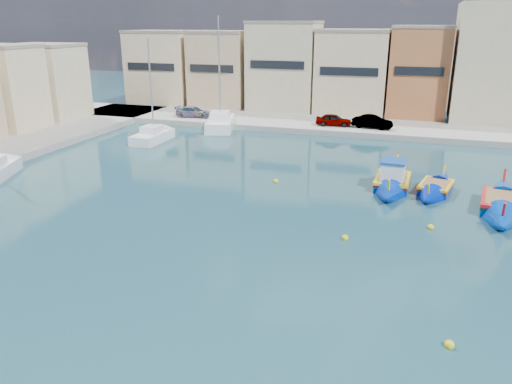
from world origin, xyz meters
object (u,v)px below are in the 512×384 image
at_px(luzzu_blue_cabin, 392,182).
at_px(luzzu_cyan_mid, 502,205).
at_px(church_block, 507,45).
at_px(yacht_north, 222,121).
at_px(yacht_midnorth, 160,134).
at_px(luzzu_green, 436,189).
at_px(yacht_mid, 2,167).

bearing_deg(luzzu_blue_cabin, luzzu_cyan_mid, -19.09).
height_order(church_block, luzzu_cyan_mid, church_block).
distance_m(church_block, yacht_north, 31.05).
relative_size(luzzu_blue_cabin, yacht_midnorth, 0.88).
distance_m(church_block, luzzu_green, 28.40).
bearing_deg(luzzu_cyan_mid, yacht_mid, -174.88).
height_order(luzzu_blue_cabin, luzzu_green, luzzu_blue_cabin).
bearing_deg(luzzu_cyan_mid, yacht_north, 144.10).
relative_size(luzzu_blue_cabin, luzzu_green, 1.21).
bearing_deg(luzzu_blue_cabin, yacht_midnorth, 159.12).
bearing_deg(yacht_north, yacht_mid, -112.76).
height_order(church_block, luzzu_green, church_block).
bearing_deg(luzzu_cyan_mid, luzzu_blue_cabin, 160.91).
distance_m(luzzu_cyan_mid, yacht_mid, 34.77).
height_order(luzzu_cyan_mid, luzzu_green, luzzu_cyan_mid).
distance_m(luzzu_blue_cabin, luzzu_green, 2.81).
xyz_separation_m(luzzu_blue_cabin, yacht_north, (-19.01, 16.24, 0.10)).
height_order(church_block, yacht_midnorth, church_block).
bearing_deg(luzzu_cyan_mid, yacht_midnorth, 159.52).
xyz_separation_m(luzzu_cyan_mid, yacht_mid, (-34.64, -3.11, 0.11)).
bearing_deg(luzzu_cyan_mid, luzzu_green, 149.92).
bearing_deg(yacht_mid, church_block, 40.32).
height_order(luzzu_green, yacht_mid, yacht_mid).
height_order(church_block, yacht_mid, church_block).
bearing_deg(luzzu_blue_cabin, luzzu_green, -1.95).
bearing_deg(church_block, yacht_midnorth, -150.56).
bearing_deg(yacht_mid, luzzu_green, 9.70).
height_order(yacht_midnorth, yacht_mid, yacht_mid).
height_order(yacht_north, yacht_midnorth, yacht_north).
bearing_deg(church_block, luzzu_green, -103.75).
relative_size(church_block, luzzu_blue_cabin, 2.17).
relative_size(luzzu_blue_cabin, yacht_mid, 0.85).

